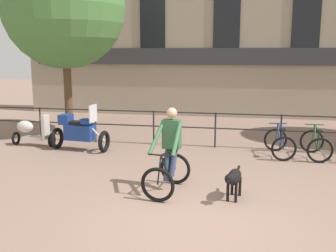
# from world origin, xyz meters

# --- Properties ---
(ground_plane) EXTENTS (60.00, 60.00, 0.00)m
(ground_plane) POSITION_xyz_m (0.00, 0.00, 0.00)
(ground_plane) COLOR #8E7060
(canal_railing) EXTENTS (15.05, 0.05, 1.05)m
(canal_railing) POSITION_xyz_m (-0.00, 5.20, 0.71)
(canal_railing) COLOR #232326
(canal_railing) RESTS_ON ground_plane
(cyclist_with_bike) EXTENTS (0.83, 1.25, 1.70)m
(cyclist_with_bike) POSITION_xyz_m (-0.67, 1.34, 0.76)
(cyclist_with_bike) COLOR black
(cyclist_with_bike) RESTS_ON ground_plane
(dog) EXTENTS (0.35, 0.99, 0.62)m
(dog) POSITION_xyz_m (0.65, 1.05, 0.43)
(dog) COLOR black
(dog) RESTS_ON ground_plane
(parked_motorcycle) EXTENTS (1.69, 0.78, 1.35)m
(parked_motorcycle) POSITION_xyz_m (-3.81, 4.10, 0.56)
(parked_motorcycle) COLOR black
(parked_motorcycle) RESTS_ON ground_plane
(parked_bicycle_near_lamp) EXTENTS (0.80, 1.18, 0.86)m
(parked_bicycle_near_lamp) POSITION_xyz_m (1.80, 4.54, 0.36)
(parked_bicycle_near_lamp) COLOR black
(parked_bicycle_near_lamp) RESTS_ON ground_plane
(parked_bicycle_mid_left) EXTENTS (0.70, 1.13, 0.86)m
(parked_bicycle_mid_left) POSITION_xyz_m (2.74, 4.54, 0.36)
(parked_bicycle_mid_left) COLOR black
(parked_bicycle_mid_left) RESTS_ON ground_plane
(parked_scooter) EXTENTS (1.29, 0.44, 0.96)m
(parked_scooter) POSITION_xyz_m (-5.45, 4.36, 0.46)
(parked_scooter) COLOR black
(parked_scooter) RESTS_ON ground_plane
(tree_canalside_left) EXTENTS (3.95, 3.95, 6.20)m
(tree_canalside_left) POSITION_xyz_m (-5.01, 6.02, 4.21)
(tree_canalside_left) COLOR brown
(tree_canalside_left) RESTS_ON ground_plane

